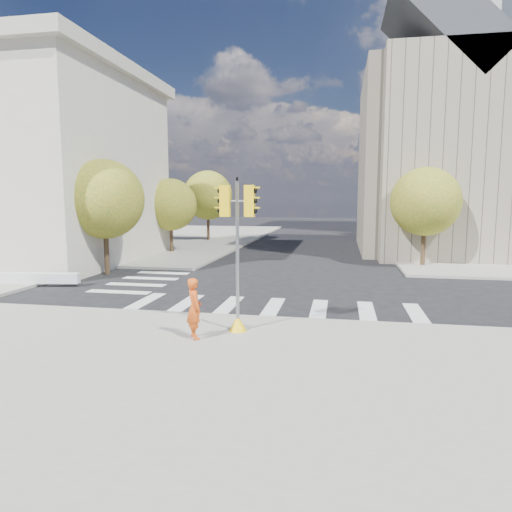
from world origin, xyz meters
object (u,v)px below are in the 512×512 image
at_px(lamp_near, 423,194).
at_px(lamp_far, 399,195).
at_px(planter_wall, 18,278).
at_px(photographer, 194,308).
at_px(traffic_signal, 238,267).

xyz_separation_m(lamp_near, lamp_far, (0.00, 14.00, 0.00)).
distance_m(lamp_near, planter_wall, 25.64).
bearing_deg(lamp_near, photographer, -114.93).
xyz_separation_m(traffic_signal, planter_wall, (-12.36, 5.86, -1.78)).
bearing_deg(traffic_signal, planter_wall, 155.05).
distance_m(lamp_far, traffic_signal, 35.13).
bearing_deg(lamp_far, lamp_near, -90.00).
relative_size(traffic_signal, photographer, 2.62).
distance_m(traffic_signal, planter_wall, 13.80).
distance_m(lamp_far, photographer, 36.43).
height_order(lamp_near, photographer, lamp_near).
distance_m(lamp_far, planter_wall, 35.33).
distance_m(lamp_near, photographer, 23.35).
distance_m(lamp_near, lamp_far, 14.00).
relative_size(lamp_near, traffic_signal, 1.70).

